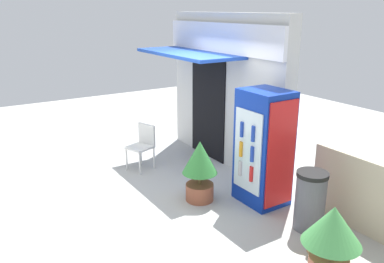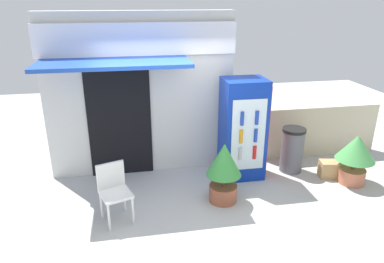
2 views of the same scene
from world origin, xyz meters
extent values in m
plane|color=#B2B2AD|center=(0.00, 0.00, 0.00)|extent=(16.00, 16.00, 0.00)
cube|color=silver|center=(-0.53, 1.61, 1.47)|extent=(3.38, 0.28, 2.94)
cube|color=white|center=(-0.53, 1.44, 2.49)|extent=(3.38, 0.08, 0.54)
cube|color=#1E47B2|center=(-0.94, 0.97, 2.18)|extent=(2.38, 1.01, 0.06)
cube|color=black|center=(-0.94, 1.46, 1.07)|extent=(1.13, 0.03, 2.13)
cube|color=#0C2D9E|center=(1.24, 1.02, 0.92)|extent=(0.75, 0.63, 1.84)
cube|color=silver|center=(1.24, 0.69, 0.92)|extent=(0.60, 0.02, 1.29)
cube|color=red|center=(1.62, 1.02, 0.92)|extent=(0.02, 0.56, 1.65)
cylinder|color=#B2B2B7|center=(1.10, 0.68, 0.60)|extent=(0.06, 0.06, 0.24)
cylinder|color=red|center=(1.37, 0.68, 0.60)|extent=(0.06, 0.06, 0.24)
cylinder|color=orange|center=(1.10, 0.68, 0.92)|extent=(0.06, 0.06, 0.24)
cylinder|color=#1938A5|center=(1.37, 0.68, 0.92)|extent=(0.06, 0.06, 0.24)
cylinder|color=#1938A5|center=(1.11, 0.68, 1.24)|extent=(0.06, 0.06, 0.24)
cylinder|color=#1938A5|center=(1.37, 0.68, 1.24)|extent=(0.06, 0.06, 0.24)
cylinder|color=silver|center=(-1.13, -0.31, 0.22)|extent=(0.04, 0.04, 0.43)
cylinder|color=silver|center=(-0.78, -0.19, 0.22)|extent=(0.04, 0.04, 0.43)
cylinder|color=silver|center=(-1.25, 0.05, 0.22)|extent=(0.04, 0.04, 0.43)
cylinder|color=silver|center=(-0.91, 0.17, 0.22)|extent=(0.04, 0.04, 0.43)
cube|color=silver|center=(-1.02, -0.07, 0.45)|extent=(0.54, 0.55, 0.04)
cube|color=silver|center=(-1.08, 0.12, 0.67)|extent=(0.41, 0.17, 0.40)
cylinder|color=#995138|center=(0.68, 0.19, 0.14)|extent=(0.46, 0.46, 0.28)
cylinder|color=brown|center=(0.68, 0.19, 0.38)|extent=(0.05, 0.05, 0.20)
cone|color=#388C3D|center=(0.68, 0.19, 0.75)|extent=(0.57, 0.57, 0.53)
cylinder|color=#BC6B4C|center=(3.12, 0.36, 0.14)|extent=(0.46, 0.46, 0.27)
cylinder|color=brown|center=(3.12, 0.36, 0.36)|extent=(0.05, 0.05, 0.19)
cone|color=#47994C|center=(3.12, 0.36, 0.69)|extent=(0.67, 0.67, 0.46)
cylinder|color=#595960|center=(2.25, 1.01, 0.40)|extent=(0.42, 0.42, 0.80)
cylinder|color=black|center=(2.25, 1.01, 0.83)|extent=(0.44, 0.44, 0.06)
cube|color=beige|center=(3.10, 1.64, 0.53)|extent=(2.53, 0.22, 1.06)
cube|color=tan|center=(2.84, 0.64, 0.15)|extent=(0.40, 0.33, 0.31)
camera|label=1|loc=(5.56, -3.08, 3.01)|focal=37.01mm
camera|label=2|loc=(-0.72, -4.67, 3.15)|focal=32.96mm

